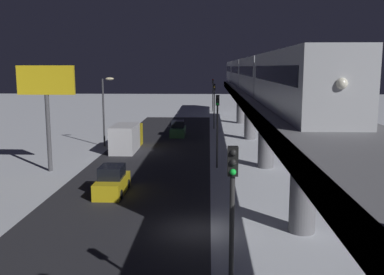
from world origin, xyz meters
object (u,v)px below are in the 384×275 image
(traffic_light_near, at_px, (232,216))
(traffic_light_far, at_px, (214,100))
(box_truck, at_px, (127,137))
(traffic_light_distant, at_px, (213,90))
(sedan_yellow, at_px, (112,182))
(commercial_billboard, at_px, (46,91))
(sedan_green_2, at_px, (178,130))
(traffic_light_mid, at_px, (217,121))
(subway_train, at_px, (251,73))

(traffic_light_near, relative_size, traffic_light_far, 1.00)
(box_truck, relative_size, traffic_light_distant, 1.16)
(sedan_yellow, relative_size, commercial_billboard, 0.49)
(sedan_green_2, relative_size, box_truck, 0.60)
(traffic_light_mid, xyz_separation_m, traffic_light_far, (0.00, -24.51, 0.00))
(box_truck, height_order, traffic_light_mid, traffic_light_mid)
(sedan_green_2, height_order, traffic_light_far, traffic_light_far)
(traffic_light_distant, bearing_deg, sedan_green_2, 81.42)
(traffic_light_near, bearing_deg, traffic_light_far, -90.00)
(sedan_yellow, xyz_separation_m, sedan_green_2, (-2.80, -25.97, 0.01))
(sedan_yellow, height_order, traffic_light_near, traffic_light_near)
(box_truck, xyz_separation_m, traffic_light_distant, (-9.50, -40.92, 2.85))
(traffic_light_near, bearing_deg, sedan_yellow, -65.46)
(subway_train, distance_m, sedan_yellow, 28.01)
(sedan_yellow, distance_m, traffic_light_distant, 57.70)
(traffic_light_near, relative_size, traffic_light_distant, 1.00)
(traffic_light_near, bearing_deg, subway_train, -96.02)
(commercial_billboard, bearing_deg, sedan_yellow, 136.63)
(traffic_light_distant, height_order, commercial_billboard, commercial_billboard)
(traffic_light_far, bearing_deg, traffic_light_distant, -90.00)
(box_truck, distance_m, traffic_light_near, 34.08)
(sedan_yellow, distance_m, sedan_green_2, 26.12)
(box_truck, distance_m, traffic_light_distant, 42.11)
(sedan_yellow, relative_size, traffic_light_far, 0.68)
(sedan_yellow, relative_size, traffic_light_near, 0.68)
(traffic_light_mid, relative_size, commercial_billboard, 0.72)
(subway_train, distance_m, traffic_light_mid, 17.26)
(sedan_yellow, xyz_separation_m, box_truck, (2.00, -16.18, 0.56))
(box_truck, relative_size, traffic_light_mid, 1.16)
(traffic_light_mid, relative_size, traffic_light_distant, 1.00)
(subway_train, relative_size, traffic_light_mid, 11.57)
(subway_train, distance_m, traffic_light_distant, 33.27)
(traffic_light_near, bearing_deg, sedan_green_2, -83.67)
(subway_train, xyz_separation_m, traffic_light_distant, (4.30, -32.77, -3.88))
(traffic_light_mid, distance_m, traffic_light_distant, 49.02)
(commercial_billboard, bearing_deg, sedan_green_2, -115.91)
(sedan_yellow, relative_size, traffic_light_distant, 0.68)
(sedan_green_2, bearing_deg, traffic_light_far, 54.65)
(sedan_yellow, bearing_deg, traffic_light_distant, -97.48)
(commercial_billboard, bearing_deg, traffic_light_far, -118.47)
(traffic_light_mid, xyz_separation_m, commercial_billboard, (14.23, 1.73, 2.63))
(subway_train, distance_m, sedan_green_2, 11.68)
(traffic_light_mid, bearing_deg, box_truck, -40.45)
(subway_train, relative_size, sedan_green_2, 16.79)
(sedan_green_2, bearing_deg, traffic_light_mid, -75.28)
(subway_train, height_order, commercial_billboard, subway_train)
(sedan_green_2, distance_m, box_truck, 10.91)
(subway_train, xyz_separation_m, traffic_light_near, (4.30, 40.77, -3.88))
(box_truck, bearing_deg, traffic_light_near, 106.24)
(sedan_yellow, bearing_deg, commercial_billboard, -43.37)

